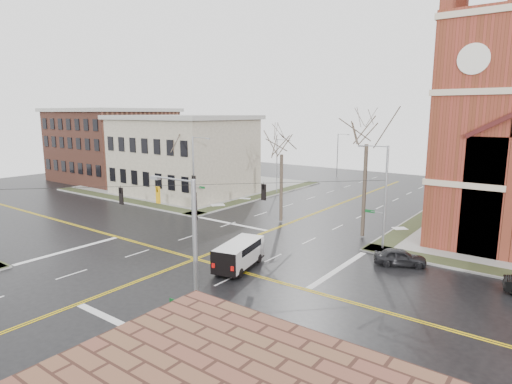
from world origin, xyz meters
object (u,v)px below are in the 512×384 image
Objects in this scene: signal_pole_se at (193,274)px; signal_pole_nw at (195,173)px; streetlight_north_a at (278,164)px; tree_ne at (367,138)px; tree_nw_far at (187,145)px; signal_pole_ne at (383,194)px; streetlight_north_b at (338,153)px; tree_nw_near at (282,150)px; cargo_van at (240,252)px; parked_car_a at (400,257)px.

signal_pole_nw is at bearing 134.55° from signal_pole_se.
tree_ne is at bearing -35.86° from streetlight_north_a.
streetlight_north_a is 14.92m from tree_nw_far.
signal_pole_ne and signal_pole_nw have the same top height.
streetlight_north_a is 20.00m from streetlight_north_b.
tree_nw_far is (-3.97, 2.72, 2.86)m from signal_pole_nw.
signal_pole_nw is (-22.64, 0.00, 0.00)m from signal_pole_ne.
signal_pole_se is (0.00, -23.00, 0.00)m from signal_pole_ne.
tree_nw_near is at bearing 15.17° from signal_pole_nw.
tree_nw_far is at bearing -179.68° from tree_nw_near.
streetlight_north_a is at bearing 87.68° from signal_pole_nw.
streetlight_north_a is 31.20m from cargo_van.
signal_pole_se reaches higher than streetlight_north_a.
signal_pole_nw is 1.60× the size of cargo_van.
signal_pole_ne is at bearing 43.47° from cargo_van.
tree_nw_near is (-15.00, 5.74, 7.26)m from parked_car_a.
streetlight_north_b is 0.73× the size of tree_nw_near.
tree_ne reaches higher than tree_nw_far.
parked_car_a is at bearing -38.28° from streetlight_north_a.
tree_ne is at bearing 96.26° from signal_pole_se.
streetlight_north_b is at bearing 82.18° from tree_nw_far.
signal_pole_ne is at bearing 17.58° from parked_car_a.
signal_pole_nw is 2.26× the size of parked_car_a.
streetlight_north_a reaches higher than parked_car_a.
cargo_van is 12.60m from parked_car_a.
signal_pole_nw is at bearing 180.00° from signal_pole_ne.
signal_pole_nw is at bearing -172.39° from tree_ne.
tree_ne reaches higher than streetlight_north_a.
signal_pole_se is 20.68m from parked_car_a.
parked_car_a is 11.84m from tree_ne.
streetlight_north_a is 0.60× the size of tree_ne.
tree_nw_far is at bearing 132.37° from cargo_van.
streetlight_north_a is (-21.97, 16.50, -0.48)m from signal_pole_ne.
cargo_van is at bearing 120.46° from signal_pole_se.
parked_car_a is (2.66, -2.94, -4.27)m from signal_pole_ne.
signal_pole_nw is 19.21m from cargo_van.
signal_pole_nw is at bearing -164.83° from tree_nw_near.
streetlight_north_b is 2.01× the size of parked_car_a.
signal_pole_se is at bearing -69.73° from streetlight_north_b.
cargo_van is 0.51× the size of tree_nw_near.
parked_car_a is 0.37× the size of tree_nw_far.
tree_ne is at bearing 7.61° from signal_pole_nw.
tree_ne reaches higher than signal_pole_se.
parked_car_a is (24.64, -39.44, -3.79)m from streetlight_north_b.
parked_car_a is at bearing -20.93° from tree_nw_near.
signal_pole_ne is 42.61m from streetlight_north_b.
signal_pole_nw reaches higher than streetlight_north_b.
streetlight_north_a is at bearing 143.10° from signal_pole_ne.
parked_car_a is at bearing -10.94° from tree_nw_far.
tree_ne is at bearing 59.12° from cargo_van.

